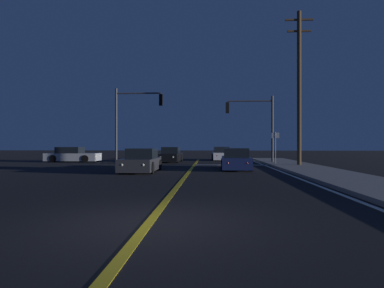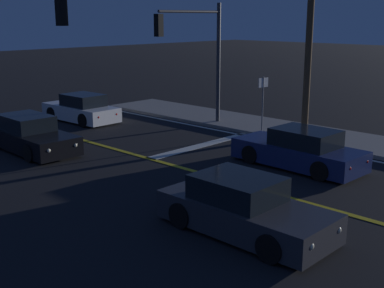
{
  "view_description": "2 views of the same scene",
  "coord_description": "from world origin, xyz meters",
  "px_view_note": "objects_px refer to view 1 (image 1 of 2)",
  "views": [
    {
      "loc": [
        1.22,
        -6.54,
        1.57
      ],
      "look_at": [
        -0.12,
        17.62,
        1.6
      ],
      "focal_mm": 30.97,
      "sensor_mm": 36.0,
      "label": 1
    },
    {
      "loc": [
        -11.71,
        5.45,
        4.94
      ],
      "look_at": [
        -0.41,
        16.28,
        1.05
      ],
      "focal_mm": 47.89,
      "sensor_mm": 36.0,
      "label": 2
    }
  ],
  "objects_px": {
    "car_distant_tail_white": "(221,154)",
    "traffic_signal_far_left": "(132,114)",
    "car_mid_block_black": "(171,155)",
    "traffic_signal_near_right": "(255,118)",
    "car_side_waiting_silver": "(72,155)",
    "car_following_oncoming_navy": "(236,160)",
    "car_far_approaching_charcoal": "(141,162)",
    "street_sign_corner": "(275,143)",
    "utility_pole_right": "(299,86)"
  },
  "relations": [
    {
      "from": "car_mid_block_black",
      "to": "car_distant_tail_white",
      "type": "xyz_separation_m",
      "value": [
        4.62,
        3.36,
        -0.0
      ]
    },
    {
      "from": "car_following_oncoming_navy",
      "to": "street_sign_corner",
      "type": "relative_size",
      "value": 1.83
    },
    {
      "from": "traffic_signal_far_left",
      "to": "street_sign_corner",
      "type": "bearing_deg",
      "value": -7.22
    },
    {
      "from": "car_distant_tail_white",
      "to": "traffic_signal_far_left",
      "type": "height_order",
      "value": "traffic_signal_far_left"
    },
    {
      "from": "car_distant_tail_white",
      "to": "traffic_signal_near_right",
      "type": "xyz_separation_m",
      "value": [
        2.63,
        -5.27,
        3.14
      ]
    },
    {
      "from": "traffic_signal_near_right",
      "to": "traffic_signal_far_left",
      "type": "height_order",
      "value": "traffic_signal_far_left"
    },
    {
      "from": "car_following_oncoming_navy",
      "to": "car_far_approaching_charcoal",
      "type": "height_order",
      "value": "same"
    },
    {
      "from": "car_distant_tail_white",
      "to": "street_sign_corner",
      "type": "height_order",
      "value": "street_sign_corner"
    },
    {
      "from": "car_distant_tail_white",
      "to": "traffic_signal_far_left",
      "type": "xyz_separation_m",
      "value": [
        -7.31,
        -6.67,
        3.46
      ]
    },
    {
      "from": "car_mid_block_black",
      "to": "utility_pole_right",
      "type": "distance_m",
      "value": 12.54
    },
    {
      "from": "car_distant_tail_white",
      "to": "car_side_waiting_silver",
      "type": "bearing_deg",
      "value": -166.48
    },
    {
      "from": "car_side_waiting_silver",
      "to": "traffic_signal_far_left",
      "type": "distance_m",
      "value": 7.69
    },
    {
      "from": "traffic_signal_far_left",
      "to": "street_sign_corner",
      "type": "distance_m",
      "value": 11.4
    },
    {
      "from": "car_side_waiting_silver",
      "to": "car_mid_block_black",
      "type": "bearing_deg",
      "value": 92.27
    },
    {
      "from": "car_far_approaching_charcoal",
      "to": "utility_pole_right",
      "type": "relative_size",
      "value": 0.39
    },
    {
      "from": "traffic_signal_near_right",
      "to": "utility_pole_right",
      "type": "height_order",
      "value": "utility_pole_right"
    },
    {
      "from": "car_distant_tail_white",
      "to": "traffic_signal_near_right",
      "type": "distance_m",
      "value": 6.68
    },
    {
      "from": "car_following_oncoming_navy",
      "to": "utility_pole_right",
      "type": "distance_m",
      "value": 7.39
    },
    {
      "from": "car_following_oncoming_navy",
      "to": "traffic_signal_near_right",
      "type": "height_order",
      "value": "traffic_signal_near_right"
    },
    {
      "from": "car_far_approaching_charcoal",
      "to": "utility_pole_right",
      "type": "distance_m",
      "value": 12.32
    },
    {
      "from": "traffic_signal_near_right",
      "to": "traffic_signal_far_left",
      "type": "bearing_deg",
      "value": 8.02
    },
    {
      "from": "car_following_oncoming_navy",
      "to": "car_far_approaching_charcoal",
      "type": "xyz_separation_m",
      "value": [
        -5.57,
        -2.0,
        -0.0
      ]
    },
    {
      "from": "traffic_signal_near_right",
      "to": "street_sign_corner",
      "type": "bearing_deg",
      "value": 111.83
    },
    {
      "from": "car_mid_block_black",
      "to": "traffic_signal_near_right",
      "type": "xyz_separation_m",
      "value": [
        7.25,
        -1.91,
        3.14
      ]
    },
    {
      "from": "car_far_approaching_charcoal",
      "to": "street_sign_corner",
      "type": "bearing_deg",
      "value": -146.01
    },
    {
      "from": "car_side_waiting_silver",
      "to": "street_sign_corner",
      "type": "distance_m",
      "value": 17.84
    },
    {
      "from": "car_following_oncoming_navy",
      "to": "traffic_signal_far_left",
      "type": "distance_m",
      "value": 10.08
    },
    {
      "from": "car_distant_tail_white",
      "to": "traffic_signal_far_left",
      "type": "relative_size",
      "value": 0.7
    },
    {
      "from": "traffic_signal_far_left",
      "to": "street_sign_corner",
      "type": "xyz_separation_m",
      "value": [
        11.06,
        -1.4,
        -2.36
      ]
    },
    {
      "from": "car_mid_block_black",
      "to": "utility_pole_right",
      "type": "height_order",
      "value": "utility_pole_right"
    },
    {
      "from": "car_side_waiting_silver",
      "to": "traffic_signal_near_right",
      "type": "height_order",
      "value": "traffic_signal_near_right"
    },
    {
      "from": "car_mid_block_black",
      "to": "car_far_approaching_charcoal",
      "type": "distance_m",
      "value": 10.63
    },
    {
      "from": "utility_pole_right",
      "to": "traffic_signal_far_left",
      "type": "bearing_deg",
      "value": 167.97
    },
    {
      "from": "car_far_approaching_charcoal",
      "to": "street_sign_corner",
      "type": "relative_size",
      "value": 1.71
    },
    {
      "from": "car_far_approaching_charcoal",
      "to": "car_side_waiting_silver",
      "type": "bearing_deg",
      "value": -50.45
    },
    {
      "from": "car_side_waiting_silver",
      "to": "traffic_signal_near_right",
      "type": "relative_size",
      "value": 0.85
    },
    {
      "from": "car_side_waiting_silver",
      "to": "car_distant_tail_white",
      "type": "bearing_deg",
      "value": 105.38
    },
    {
      "from": "traffic_signal_near_right",
      "to": "car_distant_tail_white",
      "type": "bearing_deg",
      "value": -63.52
    },
    {
      "from": "car_following_oncoming_navy",
      "to": "car_mid_block_black",
      "type": "bearing_deg",
      "value": 122.57
    },
    {
      "from": "car_mid_block_black",
      "to": "car_side_waiting_silver",
      "type": "height_order",
      "value": "same"
    },
    {
      "from": "street_sign_corner",
      "to": "utility_pole_right",
      "type": "bearing_deg",
      "value": -41.87
    },
    {
      "from": "traffic_signal_near_right",
      "to": "traffic_signal_far_left",
      "type": "xyz_separation_m",
      "value": [
        -9.94,
        -1.4,
        0.31
      ]
    },
    {
      "from": "car_far_approaching_charcoal",
      "to": "car_distant_tail_white",
      "type": "xyz_separation_m",
      "value": [
        5.05,
        13.98,
        -0.0
      ]
    },
    {
      "from": "car_side_waiting_silver",
      "to": "traffic_signal_far_left",
      "type": "relative_size",
      "value": 0.78
    },
    {
      "from": "traffic_signal_near_right",
      "to": "utility_pole_right",
      "type": "relative_size",
      "value": 0.51
    },
    {
      "from": "car_following_oncoming_navy",
      "to": "traffic_signal_near_right",
      "type": "xyz_separation_m",
      "value": [
        2.1,
        6.71,
        3.14
      ]
    },
    {
      "from": "car_mid_block_black",
      "to": "car_distant_tail_white",
      "type": "relative_size",
      "value": 1.1
    },
    {
      "from": "traffic_signal_near_right",
      "to": "street_sign_corner",
      "type": "distance_m",
      "value": 3.65
    },
    {
      "from": "car_mid_block_black",
      "to": "street_sign_corner",
      "type": "distance_m",
      "value": 9.67
    },
    {
      "from": "traffic_signal_far_left",
      "to": "utility_pole_right",
      "type": "height_order",
      "value": "utility_pole_right"
    }
  ]
}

